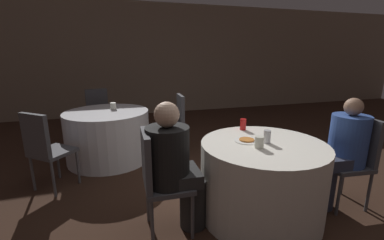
{
  "coord_description": "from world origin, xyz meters",
  "views": [
    {
      "loc": [
        -1.13,
        -2.06,
        1.54
      ],
      "look_at": [
        -0.36,
        0.57,
        0.84
      ],
      "focal_mm": 24.0,
      "sensor_mm": 36.0,
      "label": 1
    }
  ],
  "objects_px": {
    "pizza_plate_near": "(247,140)",
    "chair_far_southwest": "(44,145)",
    "chair_far_east": "(175,119)",
    "person_blue_shirt": "(341,152)",
    "chair_far_north": "(98,110)",
    "soda_can_red": "(243,124)",
    "soda_can_silver": "(267,137)",
    "person_black_shirt": "(175,166)",
    "table_far": "(108,136)",
    "table_near": "(261,179)",
    "chair_near_west": "(157,174)",
    "chair_near_east": "(354,154)"
  },
  "relations": [
    {
      "from": "chair_far_east",
      "to": "pizza_plate_near",
      "type": "relative_size",
      "value": 3.84
    },
    {
      "from": "table_far",
      "to": "soda_can_red",
      "type": "height_order",
      "value": "soda_can_red"
    },
    {
      "from": "table_near",
      "to": "chair_near_west",
      "type": "xyz_separation_m",
      "value": [
        -1.0,
        0.02,
        0.19
      ]
    },
    {
      "from": "chair_near_west",
      "to": "chair_far_east",
      "type": "bearing_deg",
      "value": 163.49
    },
    {
      "from": "soda_can_silver",
      "to": "chair_far_southwest",
      "type": "bearing_deg",
      "value": 152.97
    },
    {
      "from": "soda_can_silver",
      "to": "person_blue_shirt",
      "type": "bearing_deg",
      "value": -6.28
    },
    {
      "from": "table_far",
      "to": "pizza_plate_near",
      "type": "height_order",
      "value": "pizza_plate_near"
    },
    {
      "from": "chair_near_west",
      "to": "person_black_shirt",
      "type": "relative_size",
      "value": 0.8
    },
    {
      "from": "chair_near_west",
      "to": "chair_far_north",
      "type": "relative_size",
      "value": 1.0
    },
    {
      "from": "table_near",
      "to": "soda_can_silver",
      "type": "relative_size",
      "value": 9.61
    },
    {
      "from": "table_near",
      "to": "chair_near_east",
      "type": "distance_m",
      "value": 1.02
    },
    {
      "from": "chair_far_east",
      "to": "chair_far_north",
      "type": "relative_size",
      "value": 1.0
    },
    {
      "from": "table_far",
      "to": "person_blue_shirt",
      "type": "xyz_separation_m",
      "value": [
        2.27,
        -1.95,
        0.22
      ]
    },
    {
      "from": "chair_far_east",
      "to": "person_black_shirt",
      "type": "height_order",
      "value": "person_black_shirt"
    },
    {
      "from": "table_near",
      "to": "table_far",
      "type": "height_order",
      "value": "same"
    },
    {
      "from": "table_near",
      "to": "person_blue_shirt",
      "type": "bearing_deg",
      "value": -5.76
    },
    {
      "from": "pizza_plate_near",
      "to": "soda_can_red",
      "type": "height_order",
      "value": "soda_can_red"
    },
    {
      "from": "chair_near_west",
      "to": "table_far",
      "type": "bearing_deg",
      "value": -165.42
    },
    {
      "from": "chair_far_southwest",
      "to": "chair_far_east",
      "type": "xyz_separation_m",
      "value": [
        1.67,
        0.74,
        0.0
      ]
    },
    {
      "from": "chair_far_southwest",
      "to": "soda_can_red",
      "type": "relative_size",
      "value": 7.67
    },
    {
      "from": "chair_far_southwest",
      "to": "person_blue_shirt",
      "type": "bearing_deg",
      "value": 18.32
    },
    {
      "from": "chair_far_southwest",
      "to": "chair_near_west",
      "type": "bearing_deg",
      "value": -4.17
    },
    {
      "from": "pizza_plate_near",
      "to": "chair_near_west",
      "type": "bearing_deg",
      "value": -174.23
    },
    {
      "from": "table_far",
      "to": "soda_can_silver",
      "type": "distance_m",
      "value": 2.41
    },
    {
      "from": "person_black_shirt",
      "to": "soda_can_red",
      "type": "distance_m",
      "value": 0.99
    },
    {
      "from": "person_black_shirt",
      "to": "soda_can_silver",
      "type": "xyz_separation_m",
      "value": [
        0.87,
        -0.01,
        0.19
      ]
    },
    {
      "from": "chair_near_east",
      "to": "chair_far_north",
      "type": "relative_size",
      "value": 1.0
    },
    {
      "from": "table_far",
      "to": "chair_far_southwest",
      "type": "bearing_deg",
      "value": -130.15
    },
    {
      "from": "chair_far_north",
      "to": "soda_can_red",
      "type": "xyz_separation_m",
      "value": [
        1.64,
        -2.41,
        0.24
      ]
    },
    {
      "from": "chair_near_east",
      "to": "soda_can_silver",
      "type": "relative_size",
      "value": 7.67
    },
    {
      "from": "table_near",
      "to": "soda_can_red",
      "type": "relative_size",
      "value": 9.61
    },
    {
      "from": "pizza_plate_near",
      "to": "chair_far_southwest",
      "type": "bearing_deg",
      "value": 153.64
    },
    {
      "from": "person_blue_shirt",
      "to": "table_far",
      "type": "bearing_deg",
      "value": 55.16
    },
    {
      "from": "table_near",
      "to": "chair_near_west",
      "type": "bearing_deg",
      "value": 178.81
    },
    {
      "from": "chair_far_east",
      "to": "person_blue_shirt",
      "type": "relative_size",
      "value": 0.82
    },
    {
      "from": "pizza_plate_near",
      "to": "soda_can_silver",
      "type": "height_order",
      "value": "soda_can_silver"
    },
    {
      "from": "chair_near_east",
      "to": "chair_far_southwest",
      "type": "height_order",
      "value": "same"
    },
    {
      "from": "table_near",
      "to": "soda_can_red",
      "type": "distance_m",
      "value": 0.63
    },
    {
      "from": "chair_far_north",
      "to": "soda_can_red",
      "type": "bearing_deg",
      "value": 114.11
    },
    {
      "from": "chair_far_east",
      "to": "person_blue_shirt",
      "type": "bearing_deg",
      "value": -144.37
    },
    {
      "from": "chair_far_north",
      "to": "person_blue_shirt",
      "type": "height_order",
      "value": "person_blue_shirt"
    },
    {
      "from": "soda_can_red",
      "to": "soda_can_silver",
      "type": "distance_m",
      "value": 0.45
    },
    {
      "from": "table_far",
      "to": "soda_can_silver",
      "type": "xyz_separation_m",
      "value": [
        1.47,
        -1.86,
        0.43
      ]
    },
    {
      "from": "chair_far_southwest",
      "to": "person_black_shirt",
      "type": "distance_m",
      "value": 1.65
    },
    {
      "from": "table_near",
      "to": "chair_far_north",
      "type": "bearing_deg",
      "value": 119.46
    },
    {
      "from": "chair_far_east",
      "to": "soda_can_red",
      "type": "relative_size",
      "value": 7.67
    },
    {
      "from": "chair_far_southwest",
      "to": "chair_far_north",
      "type": "distance_m",
      "value": 1.84
    },
    {
      "from": "table_far",
      "to": "person_black_shirt",
      "type": "relative_size",
      "value": 1.02
    },
    {
      "from": "chair_far_east",
      "to": "table_far",
      "type": "bearing_deg",
      "value": 90.0
    },
    {
      "from": "table_far",
      "to": "chair_far_southwest",
      "type": "height_order",
      "value": "chair_far_southwest"
    }
  ]
}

